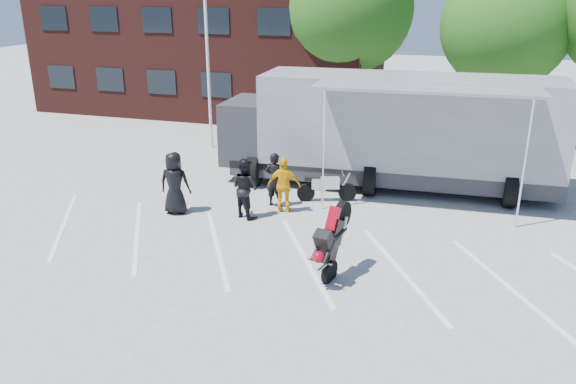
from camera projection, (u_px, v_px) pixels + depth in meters
The scene contains 13 objects.
ground at pixel (285, 275), 13.24m from camera, with size 100.00×100.00×0.00m, color #ABABA5.
parking_bay_lines at pixel (297, 257), 14.14m from camera, with size 18.00×5.00×0.01m, color white.
office_building at pixel (212, 45), 31.05m from camera, with size 18.00×8.00×7.00m, color #441A16.
flagpole at pixel (212, 25), 22.28m from camera, with size 1.61×0.12×8.00m.
tree_left at pixel (348, 8), 26.30m from camera, with size 6.12×6.12×8.64m.
tree_mid at pixel (506, 26), 23.63m from camera, with size 5.44×5.44×7.68m.
transporter_truck at pixel (389, 185), 19.36m from camera, with size 11.78×5.68×3.75m, color gray, non-canonical shape.
parked_motorcycle at pixel (326, 201), 17.92m from camera, with size 0.64×1.93×1.01m, color silver, non-canonical shape.
stunt_bike_rider at pixel (340, 270), 13.48m from camera, with size 0.78×1.65×1.94m, color black, non-canonical shape.
spectator_leather_a at pixel (175, 183), 16.65m from camera, with size 0.92×0.60×1.89m, color black.
spectator_leather_b at pixel (275, 180), 17.23m from camera, with size 0.62×0.41×1.71m, color black.
spectator_leather_c at pixel (245, 188), 16.38m from camera, with size 0.87×0.68×1.79m, color black.
spectator_hivis at pixel (284, 185), 16.76m from camera, with size 0.99×0.41×1.69m, color yellow.
Camera 1 is at (3.61, -11.24, 6.31)m, focal length 35.00 mm.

